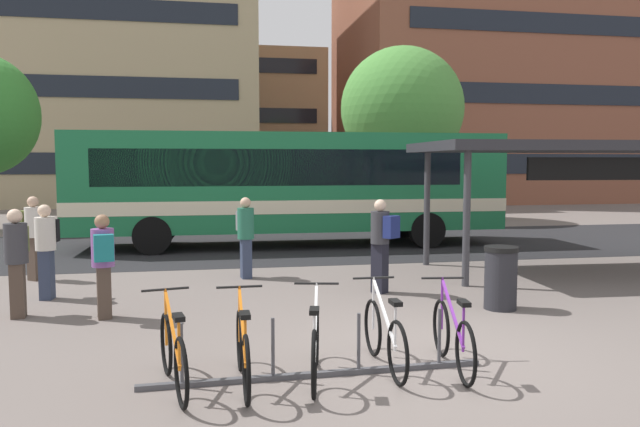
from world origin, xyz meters
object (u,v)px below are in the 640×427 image
(parked_bicycle_white_2, at_px, (315,346))
(commuter_olive_pack_0, at_px, (33,232))
(parked_bicycle_orange_0, at_px, (173,354))
(commuter_olive_pack_4, at_px, (17,255))
(parked_bicycle_purple_4, at_px, (453,337))
(trash_bin, at_px, (501,278))
(transit_shelter, at_px, (587,150))
(parked_bicycle_orange_1, at_px, (243,351))
(street_tree_0, at_px, (402,109))
(commuter_navy_pack_1, at_px, (381,239))
(city_bus, at_px, (292,184))
(parked_bicycle_white_3, at_px, (384,337))
(commuter_grey_pack_5, at_px, (245,232))
(commuter_teal_pack_2, at_px, (103,259))
(commuter_black_pack_3, at_px, (46,245))

(parked_bicycle_white_2, xyz_separation_m, commuter_olive_pack_0, (-4.64, 6.64, 0.60))
(parked_bicycle_orange_0, relative_size, commuter_olive_pack_4, 1.01)
(parked_bicycle_purple_4, xyz_separation_m, trash_bin, (1.92, 2.61, 0.13))
(parked_bicycle_white_2, bearing_deg, parked_bicycle_orange_0, 102.17)
(transit_shelter, bearing_deg, commuter_olive_pack_0, 177.25)
(parked_bicycle_orange_1, bearing_deg, trash_bin, -58.73)
(commuter_olive_pack_0, height_order, street_tree_0, street_tree_0)
(parked_bicycle_orange_1, relative_size, commuter_olive_pack_4, 1.02)
(commuter_navy_pack_1, bearing_deg, parked_bicycle_white_2, 119.12)
(transit_shelter, height_order, commuter_olive_pack_4, transit_shelter)
(city_bus, distance_m, street_tree_0, 9.23)
(parked_bicycle_white_2, relative_size, parked_bicycle_white_3, 0.98)
(commuter_grey_pack_5, bearing_deg, commuter_olive_pack_0, -105.64)
(commuter_navy_pack_1, height_order, commuter_grey_pack_5, commuter_navy_pack_1)
(parked_bicycle_orange_0, height_order, transit_shelter, transit_shelter)
(parked_bicycle_orange_0, bearing_deg, commuter_teal_pack_2, 8.93)
(parked_bicycle_orange_1, bearing_deg, commuter_olive_pack_0, 29.28)
(commuter_teal_pack_2, distance_m, trash_bin, 6.29)
(parked_bicycle_purple_4, relative_size, commuter_teal_pack_2, 1.07)
(commuter_teal_pack_2, xyz_separation_m, commuter_grey_pack_5, (2.33, 2.94, 0.04))
(commuter_olive_pack_4, bearing_deg, parked_bicycle_white_2, 41.75)
(commuter_navy_pack_1, bearing_deg, trash_bin, -169.65)
(parked_bicycle_white_2, bearing_deg, commuter_olive_pack_0, 46.46)
(parked_bicycle_white_3, height_order, commuter_navy_pack_1, commuter_navy_pack_1)
(parked_bicycle_white_2, relative_size, trash_bin, 1.65)
(parked_bicycle_purple_4, xyz_separation_m, street_tree_0, (5.10, 17.63, 4.20))
(parked_bicycle_purple_4, xyz_separation_m, commuter_black_pack_3, (-5.55, 4.74, 0.58))
(commuter_olive_pack_0, bearing_deg, commuter_teal_pack_2, -22.50)
(commuter_olive_pack_4, bearing_deg, commuter_olive_pack_0, -176.40)
(commuter_olive_pack_0, height_order, commuter_grey_pack_5, commuter_olive_pack_0)
(trash_bin, distance_m, street_tree_0, 15.88)
(parked_bicycle_orange_0, height_order, commuter_navy_pack_1, commuter_navy_pack_1)
(parked_bicycle_white_2, height_order, parked_bicycle_purple_4, same)
(parked_bicycle_orange_1, height_order, street_tree_0, street_tree_0)
(parked_bicycle_white_2, bearing_deg, commuter_olive_pack_4, 60.46)
(parked_bicycle_orange_0, relative_size, trash_bin, 1.65)
(commuter_teal_pack_2, distance_m, commuter_black_pack_3, 2.02)
(trash_bin, bearing_deg, city_bus, 105.85)
(commuter_teal_pack_2, bearing_deg, commuter_black_pack_3, 24.06)
(commuter_olive_pack_0, bearing_deg, transit_shelter, 33.07)
(parked_bicycle_white_3, bearing_deg, city_bus, -1.85)
(parked_bicycle_orange_0, distance_m, commuter_teal_pack_2, 3.45)
(parked_bicycle_orange_0, relative_size, parked_bicycle_orange_1, 0.98)
(parked_bicycle_orange_0, xyz_separation_m, commuter_olive_pack_4, (-2.53, 3.54, 0.59))
(street_tree_0, bearing_deg, commuter_olive_pack_4, -127.25)
(parked_bicycle_orange_1, height_order, commuter_navy_pack_1, commuter_navy_pack_1)
(commuter_olive_pack_4, bearing_deg, parked_bicycle_orange_1, 35.20)
(commuter_olive_pack_0, distance_m, commuter_navy_pack_1, 7.04)
(commuter_teal_pack_2, bearing_deg, parked_bicycle_white_2, -152.12)
(commuter_navy_pack_1, height_order, commuter_olive_pack_4, commuter_navy_pack_1)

